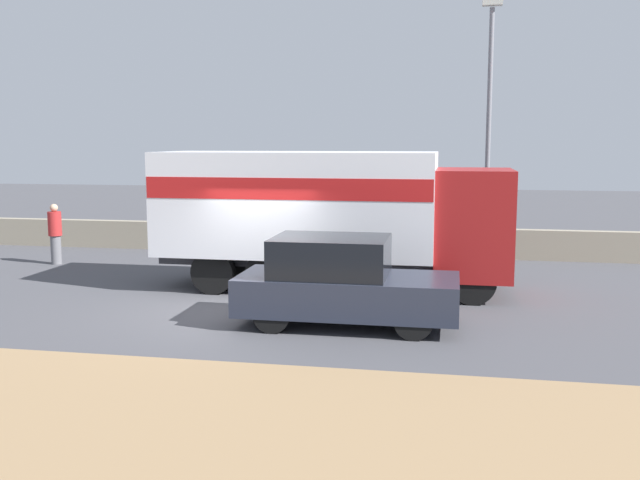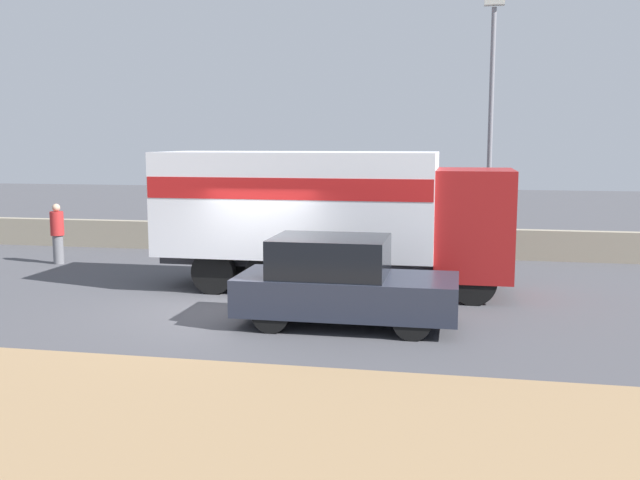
# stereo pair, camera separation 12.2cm
# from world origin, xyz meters

# --- Properties ---
(ground_plane) EXTENTS (80.00, 80.00, 0.00)m
(ground_plane) POSITION_xyz_m (0.00, 0.00, 0.00)
(ground_plane) COLOR #47474C
(dirt_shoulder_foreground) EXTENTS (60.00, 4.93, 0.04)m
(dirt_shoulder_foreground) POSITION_xyz_m (0.00, -5.84, 0.02)
(dirt_shoulder_foreground) COLOR #937551
(dirt_shoulder_foreground) RESTS_ON ground_plane
(stone_wall_backdrop) EXTENTS (60.00, 0.35, 0.91)m
(stone_wall_backdrop) POSITION_xyz_m (0.00, 8.00, 0.45)
(stone_wall_backdrop) COLOR gray
(stone_wall_backdrop) RESTS_ON ground_plane
(street_lamp) EXTENTS (0.56, 0.28, 7.52)m
(street_lamp) POSITION_xyz_m (5.15, 7.45, 4.32)
(street_lamp) COLOR slate
(street_lamp) RESTS_ON ground_plane
(box_truck) EXTENTS (8.24, 2.61, 3.28)m
(box_truck) POSITION_xyz_m (1.22, 2.64, 1.97)
(box_truck) COLOR maroon
(box_truck) RESTS_ON ground_plane
(car_hatchback) EXTENTS (4.20, 1.84, 1.71)m
(car_hatchback) POSITION_xyz_m (2.15, -0.63, 0.84)
(car_hatchback) COLOR #282D3D
(car_hatchback) RESTS_ON ground_plane
(pedestrian) EXTENTS (0.38, 0.38, 1.75)m
(pedestrian) POSITION_xyz_m (-7.06, 4.68, 0.91)
(pedestrian) COLOR slate
(pedestrian) RESTS_ON ground_plane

